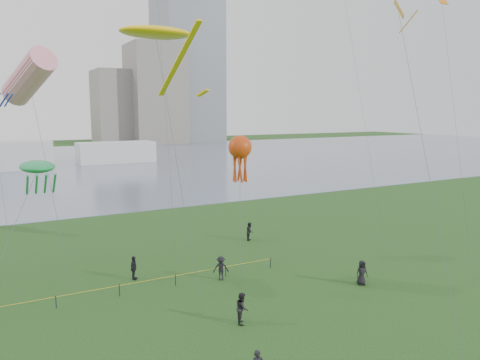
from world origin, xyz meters
TOP-DOWN VIEW (x-y plane):
  - lake at (0.00, 100.00)m, footprint 400.00×120.00m
  - building_mid at (46.00, 162.00)m, footprint 20.00×20.00m
  - building_low at (32.00, 168.00)m, footprint 16.00×18.00m
  - pavilion_right at (14.00, 98.00)m, footprint 18.00×7.00m
  - fence at (-12.88, 14.50)m, footprint 24.07×0.07m
  - spectator_a at (-1.49, 7.03)m, footprint 1.04×1.12m
  - spectator_b at (0.59, 13.97)m, footprint 1.33×1.11m
  - spectator_c at (-5.01, 17.15)m, footprint 0.95×1.10m
  - spectator_d at (9.00, 8.29)m, footprint 0.99×0.77m
  - spectator_g at (7.82, 22.27)m, footprint 1.06×1.08m
  - kite_stingray at (-2.76, 17.33)m, footprint 5.29×10.13m
  - kite_windsock at (-11.05, 19.66)m, footprint 4.31×6.02m
  - kite_creature at (-10.96, 18.86)m, footprint 5.71×7.78m
  - kite_octopus at (4.41, 18.04)m, footprint 3.30×5.23m
  - kite_delta at (12.11, 8.48)m, footprint 7.55×12.34m

SIDE VIEW (x-z plane):
  - lake at x=0.00m, z-range -0.02..0.06m
  - fence at x=-12.88m, z-range 0.03..1.08m
  - spectator_g at x=7.82m, z-range 0.00..1.75m
  - spectator_c at x=-5.01m, z-range 0.00..1.78m
  - spectator_d at x=9.00m, z-range 0.00..1.78m
  - spectator_b at x=0.59m, z-range 0.00..1.79m
  - spectator_a at x=-1.49m, z-range 0.00..1.85m
  - pavilion_right at x=14.00m, z-range 0.00..5.00m
  - kite_creature at x=-10.96m, z-range 4.04..13.01m
  - kite_octopus at x=4.41m, z-range 4.10..14.47m
  - building_low at x=32.00m, z-range 0.00..28.00m
  - kite_windsock at x=-11.05m, z-range 6.32..22.90m
  - kite_stingray at x=-2.76m, z-range 8.65..26.92m
  - kite_delta at x=12.11m, z-range 8.17..28.26m
  - building_mid at x=46.00m, z-range 0.00..38.00m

